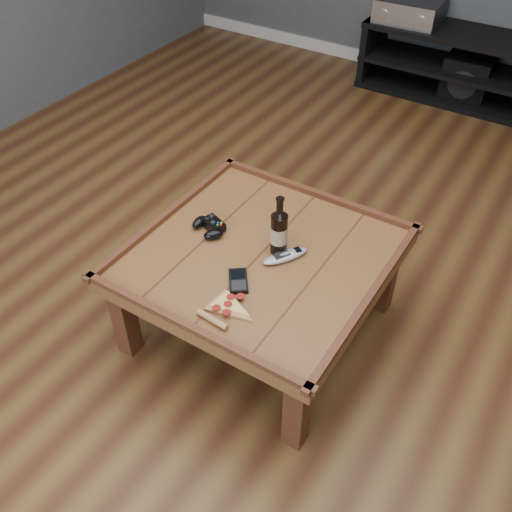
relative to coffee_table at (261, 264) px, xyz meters
The scene contains 11 objects.
ground 0.39m from the coffee_table, ahead, with size 6.00×6.00×0.00m, color #3F2112.
baseboard 3.01m from the coffee_table, 90.00° to the left, with size 5.00×0.02×0.10m, color silver.
coffee_table is the anchor object (origin of this frame).
media_console 2.75m from the coffee_table, 90.00° to the left, with size 1.40×0.45×0.50m.
beer_bottle 0.18m from the coffee_table, 44.04° to the left, with size 0.07×0.07×0.27m.
game_controller 0.28m from the coffee_table, behind, with size 0.17×0.15×0.05m.
pizza_slice 0.35m from the coffee_table, 80.65° to the right, with size 0.17×0.25×0.03m.
smartphone 0.20m from the coffee_table, 85.41° to the right, with size 0.14×0.15×0.02m.
remote_control 0.13m from the coffee_table, 15.11° to the left, with size 0.16×0.21×0.03m.
av_receiver 2.78m from the coffee_table, 98.78° to the left, with size 0.47×0.40×0.16m.
subwoofer 2.81m from the coffee_table, 88.26° to the left, with size 0.35×0.35×0.33m.
Camera 1 is at (0.92, -1.50, 2.01)m, focal length 40.00 mm.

